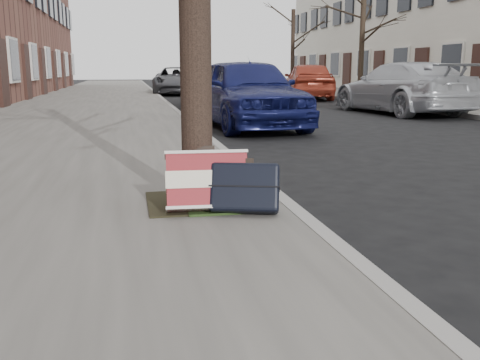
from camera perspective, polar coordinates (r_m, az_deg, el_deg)
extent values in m
cube|color=slate|center=(18.26, -15.49, 7.70)|extent=(5.00, 70.00, 0.12)
cube|color=slate|center=(20.96, 18.04, 8.02)|extent=(4.00, 70.00, 0.12)
cube|color=black|center=(4.56, -4.50, -2.31)|extent=(0.85, 0.85, 0.02)
cube|color=maroon|center=(4.20, -3.54, -0.19)|extent=(0.65, 0.39, 0.49)
cube|color=black|center=(4.15, 0.50, -0.78)|extent=(0.60, 0.45, 0.42)
imported|color=#11154B|center=(11.43, 0.73, 9.35)|extent=(2.08, 4.49, 1.49)
imported|color=#96999D|center=(17.98, -3.60, 9.90)|extent=(2.05, 4.10, 1.29)
imported|color=#3C3D42|center=(26.34, -6.79, 10.47)|extent=(2.57, 4.88, 1.31)
imported|color=#B2B5BB|center=(15.67, 16.80, 9.37)|extent=(2.44, 5.02, 1.41)
imported|color=maroon|center=(22.22, 7.23, 10.47)|extent=(2.57, 4.65, 1.50)
cylinder|color=black|center=(23.77, 12.87, 14.24)|extent=(0.22, 0.22, 4.48)
cylinder|color=black|center=(32.91, 5.65, 13.76)|extent=(0.24, 0.24, 4.53)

